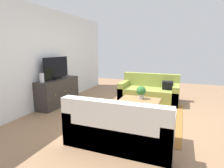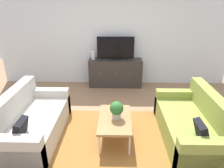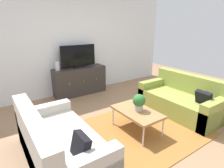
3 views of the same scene
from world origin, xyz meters
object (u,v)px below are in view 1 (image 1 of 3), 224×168
at_px(couch_left_side, 119,129).
at_px(tv_console, 58,92).
at_px(couch_right_side, 149,92).
at_px(coffee_table, 140,100).
at_px(potted_plant, 141,92).
at_px(flat_screen_tv, 56,68).
at_px(glass_vase, 42,78).

relative_size(couch_left_side, tv_console, 1.21).
xyz_separation_m(couch_right_side, tv_console, (-1.38, 2.37, 0.10)).
height_order(coffee_table, tv_console, tv_console).
height_order(couch_left_side, potted_plant, couch_left_side).
distance_m(potted_plant, flat_screen_tv, 2.47).
relative_size(couch_left_side, couch_right_side, 1.00).
bearing_deg(glass_vase, couch_left_side, -110.51).
bearing_deg(coffee_table, potted_plant, -17.82).
distance_m(couch_right_side, potted_plant, 1.38).
relative_size(couch_right_side, tv_console, 1.21).
xyz_separation_m(flat_screen_tv, glass_vase, (-0.61, -0.02, -0.19)).
bearing_deg(coffee_table, couch_left_side, 179.40).
xyz_separation_m(tv_console, flat_screen_tv, (0.00, 0.02, 0.69)).
distance_m(couch_left_side, glass_vase, 2.61).
bearing_deg(coffee_table, couch_right_side, 0.65).
height_order(couch_left_side, flat_screen_tv, flat_screen_tv).
relative_size(couch_right_side, coffee_table, 1.89).
height_order(potted_plant, glass_vase, glass_vase).
distance_m(tv_console, glass_vase, 0.79).
bearing_deg(glass_vase, flat_screen_tv, 1.89).
bearing_deg(potted_plant, couch_right_side, 1.07).
height_order(potted_plant, flat_screen_tv, flat_screen_tv).
height_order(couch_right_side, flat_screen_tv, flat_screen_tv).
distance_m(flat_screen_tv, glass_vase, 0.64).
bearing_deg(flat_screen_tv, couch_right_side, -60.03).
height_order(couch_right_side, tv_console, couch_right_side).
bearing_deg(potted_plant, coffee_table, 162.18).
bearing_deg(flat_screen_tv, glass_vase, -178.11).
distance_m(potted_plant, glass_vase, 2.50).
height_order(coffee_table, potted_plant, potted_plant).
bearing_deg(tv_console, couch_right_side, -59.82).
height_order(couch_right_side, coffee_table, couch_right_side).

